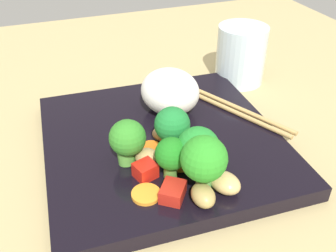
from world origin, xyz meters
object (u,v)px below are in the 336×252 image
Objects in this scene: square_plate at (162,142)px; chopstick_pair at (227,106)px; carrot_slice_4 at (146,194)px; drinking_glass at (241,55)px; rice_mound at (170,91)px; broccoli_floret_0 at (171,155)px.

chopstick_pair reaches higher than square_plate.
chopstick_pair is at bearing -141.70° from carrot_slice_4.
square_plate is 3.07× the size of drinking_glass.
carrot_slice_4 is at bearing 102.07° from chopstick_pair.
chopstick_pair is at bearing -163.36° from square_plate.
rice_mound is 0.90× the size of drinking_glass.
square_plate is at bearing 36.12° from drinking_glass.
rice_mound is 1.70× the size of broccoli_floret_0.
carrot_slice_4 is at bearing 28.47° from broccoli_floret_0.
rice_mound is 17.17cm from carrot_slice_4.
carrot_slice_4 is 0.16× the size of chopstick_pair.
rice_mound reaches higher than carrot_slice_4.
broccoli_floret_0 is 16.59cm from chopstick_pair.
square_plate is 7.46cm from rice_mound.
broccoli_floret_0 reaches higher than square_plate.
carrot_slice_4 is 20.28cm from chopstick_pair.
drinking_glass is (-23.38, -22.69, 2.57)cm from carrot_slice_4.
chopstick_pair is at bearing 163.56° from rice_mound.
broccoli_floret_0 is 28.77cm from drinking_glass.
chopstick_pair is (-10.84, -3.24, 1.28)cm from square_plate.
rice_mound reaches higher than broccoli_floret_0.
rice_mound is at bearing 47.33° from chopstick_pair.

